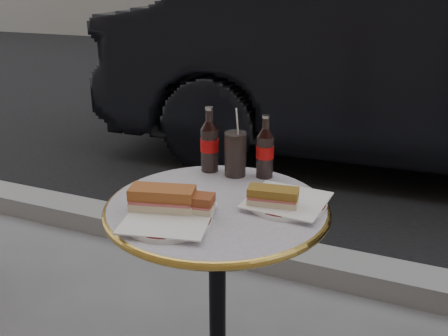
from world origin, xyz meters
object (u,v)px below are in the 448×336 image
at_px(bistro_table, 217,314).
at_px(cola_bottle_right, 265,146).
at_px(cola_glass, 235,154).
at_px(plate_right, 287,203).
at_px(cola_bottle_left, 209,139).
at_px(parked_car, 425,63).
at_px(plate_left, 169,220).

distance_m(bistro_table, cola_bottle_right, 0.53).
xyz_separation_m(bistro_table, cola_glass, (-0.03, 0.22, 0.44)).
bearing_deg(plate_right, cola_bottle_left, 153.03).
bearing_deg(bistro_table, plate_right, 21.13).
xyz_separation_m(bistro_table, plate_right, (0.18, 0.07, 0.37)).
distance_m(plate_right, parked_car, 2.64).
bearing_deg(plate_right, plate_left, -137.85).
distance_m(plate_right, cola_bottle_right, 0.23).
distance_m(plate_left, cola_bottle_right, 0.42).
bearing_deg(cola_bottle_left, parked_car, 77.67).
bearing_deg(plate_left, cola_bottle_left, 98.77).
height_order(plate_right, cola_bottle_right, cola_bottle_right).
bearing_deg(cola_bottle_right, parked_car, 81.63).
height_order(cola_bottle_right, parked_car, parked_car).
height_order(plate_right, cola_glass, cola_glass).
bearing_deg(bistro_table, cola_bottle_left, 119.08).
bearing_deg(plate_right, cola_bottle_right, 125.79).
bearing_deg(plate_left, cola_glass, 84.90).
bearing_deg(cola_glass, plate_right, -34.87).
bearing_deg(parked_car, cola_glass, 166.69).
bearing_deg(bistro_table, cola_glass, 98.71).
distance_m(bistro_table, cola_bottle_left, 0.54).
height_order(bistro_table, plate_right, plate_right).
relative_size(cola_bottle_right, parked_car, 0.04).
bearing_deg(cola_bottle_left, plate_right, -26.97).
distance_m(plate_right, cola_bottle_left, 0.35).
height_order(cola_bottle_left, parked_car, parked_car).
height_order(bistro_table, cola_glass, cola_glass).
relative_size(cola_bottle_left, parked_car, 0.05).
xyz_separation_m(bistro_table, plate_left, (-0.07, -0.15, 0.37)).
distance_m(bistro_table, cola_glass, 0.49).
bearing_deg(cola_glass, parked_car, 79.73).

